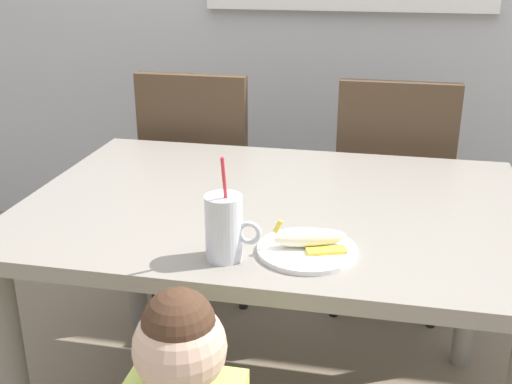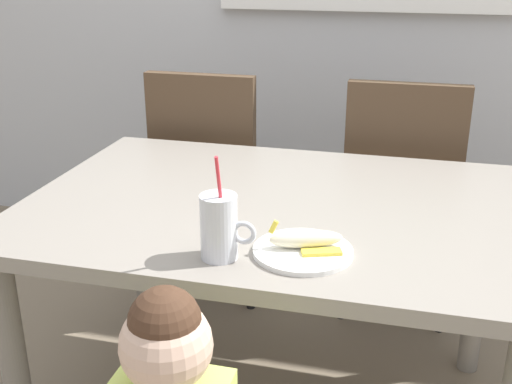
% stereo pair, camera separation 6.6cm
% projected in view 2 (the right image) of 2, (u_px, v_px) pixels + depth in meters
% --- Properties ---
extents(dining_table, '(1.38, 0.97, 0.73)m').
position_uv_depth(dining_table, '(276.00, 232.00, 1.77)').
color(dining_table, gray).
rests_on(dining_table, ground).
extents(dining_chair_left, '(0.44, 0.44, 0.96)m').
position_uv_depth(dining_chair_left, '(212.00, 172.00, 2.54)').
color(dining_chair_left, '#4C3826').
rests_on(dining_chair_left, ground).
extents(dining_chair_right, '(0.44, 0.44, 0.96)m').
position_uv_depth(dining_chair_right, '(401.00, 187.00, 2.39)').
color(dining_chair_right, '#4C3826').
rests_on(dining_chair_right, ground).
extents(milk_cup, '(0.13, 0.08, 0.25)m').
position_uv_depth(milk_cup, '(220.00, 230.00, 1.40)').
color(milk_cup, silver).
rests_on(milk_cup, dining_table).
extents(snack_plate, '(0.23, 0.23, 0.01)m').
position_uv_depth(snack_plate, '(303.00, 251.00, 1.44)').
color(snack_plate, white).
rests_on(snack_plate, dining_table).
extents(peeled_banana, '(0.18, 0.13, 0.07)m').
position_uv_depth(peeled_banana, '(307.00, 239.00, 1.44)').
color(peeled_banana, '#F4EAC6').
rests_on(peeled_banana, snack_plate).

